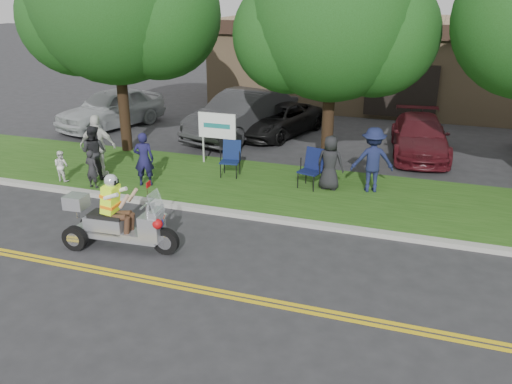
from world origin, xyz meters
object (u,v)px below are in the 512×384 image
(spectator_adult_mid, at_px, (94,152))
(parked_car_far_left, at_px, (111,108))
(trike_scooter, at_px, (117,223))
(lawn_chair_b, at_px, (231,156))
(lawn_chair_a, at_px, (312,166))
(parked_car_left, at_px, (242,115))
(parked_car_mid, at_px, (277,120))
(spectator_adult_left, at_px, (144,159))
(spectator_adult_right, at_px, (98,146))
(parked_car_right, at_px, (420,136))

(spectator_adult_mid, distance_m, parked_car_far_left, 6.61)
(trike_scooter, height_order, lawn_chair_b, trike_scooter)
(lawn_chair_a, relative_size, parked_car_far_left, 0.24)
(parked_car_left, bearing_deg, lawn_chair_b, -58.30)
(trike_scooter, height_order, parked_car_mid, trike_scooter)
(trike_scooter, xyz_separation_m, spectator_adult_left, (-1.33, 3.52, 0.28))
(trike_scooter, relative_size, parked_car_left, 0.50)
(spectator_adult_right, height_order, parked_car_left, spectator_adult_right)
(parked_car_left, height_order, parked_car_mid, parked_car_left)
(spectator_adult_left, xyz_separation_m, parked_car_far_left, (-4.91, 5.85, -0.08))
(spectator_adult_mid, xyz_separation_m, spectator_adult_right, (0.05, 0.17, 0.14))
(spectator_adult_mid, distance_m, parked_car_left, 6.56)
(parked_car_far_left, relative_size, parked_car_mid, 1.06)
(spectator_adult_mid, bearing_deg, parked_car_left, -115.99)
(parked_car_right, bearing_deg, parked_car_mid, 163.25)
(trike_scooter, height_order, parked_car_far_left, trike_scooter)
(lawn_chair_b, distance_m, parked_car_mid, 5.29)
(lawn_chair_a, bearing_deg, spectator_adult_right, -153.32)
(spectator_adult_mid, xyz_separation_m, parked_car_right, (8.93, 5.96, -0.25))
(parked_car_right, bearing_deg, trike_scooter, -128.92)
(trike_scooter, xyz_separation_m, parked_car_mid, (0.50, 10.44, 0.01))
(parked_car_far_left, relative_size, parked_car_left, 0.88)
(trike_scooter, bearing_deg, spectator_adult_right, 125.01)
(spectator_adult_mid, relative_size, spectator_adult_right, 0.85)
(trike_scooter, relative_size, parked_car_right, 0.59)
(lawn_chair_a, relative_size, parked_car_mid, 0.25)
(spectator_adult_left, height_order, parked_car_far_left, spectator_adult_left)
(lawn_chair_b, xyz_separation_m, spectator_adult_mid, (-3.72, -1.57, 0.20))
(parked_car_left, bearing_deg, spectator_adult_left, -80.82)
(parked_car_mid, height_order, parked_car_right, parked_car_right)
(parked_car_far_left, bearing_deg, lawn_chair_a, -6.91)
(spectator_adult_mid, height_order, parked_car_right, spectator_adult_mid)
(spectator_adult_right, relative_size, parked_car_right, 0.42)
(trike_scooter, height_order, spectator_adult_mid, trike_scooter)
(spectator_adult_right, bearing_deg, lawn_chair_b, -170.64)
(spectator_adult_mid, xyz_separation_m, parked_car_mid, (3.55, 6.85, -0.29))
(spectator_adult_left, bearing_deg, lawn_chair_b, -160.42)
(lawn_chair_b, bearing_deg, trike_scooter, -104.50)
(parked_car_mid, bearing_deg, spectator_adult_left, -88.80)
(trike_scooter, distance_m, parked_car_mid, 10.46)
(parked_car_far_left, height_order, parked_car_right, parked_car_far_left)
(lawn_chair_b, distance_m, spectator_adult_left, 2.59)
(lawn_chair_a, height_order, lawn_chair_b, lawn_chair_a)
(lawn_chair_b, xyz_separation_m, parked_car_left, (-1.33, 4.54, 0.18))
(spectator_adult_right, bearing_deg, trike_scooter, 117.09)
(parked_car_mid, distance_m, parked_car_right, 5.45)
(parked_car_far_left, bearing_deg, lawn_chair_b, -13.35)
(lawn_chair_a, xyz_separation_m, parked_car_mid, (-2.71, 5.46, -0.12))
(lawn_chair_a, distance_m, spectator_adult_left, 4.78)
(lawn_chair_a, distance_m, parked_car_left, 6.11)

